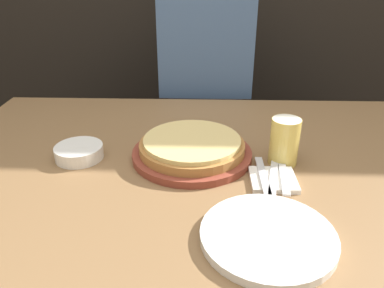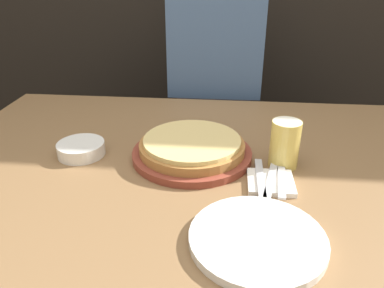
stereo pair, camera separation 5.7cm
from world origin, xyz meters
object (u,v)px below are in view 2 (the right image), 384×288
(beer_glass, at_px, (285,142))
(spoon, at_px, (282,180))
(fork, at_px, (260,179))
(pizza_on_board, at_px, (192,149))
(dinner_plate, at_px, (257,239))
(dinner_knife, at_px, (271,179))
(diner_person, at_px, (214,100))
(side_bowl, at_px, (81,149))

(beer_glass, bearing_deg, spoon, -98.30)
(fork, bearing_deg, pizza_on_board, 145.89)
(fork, relative_size, spoon, 1.17)
(beer_glass, relative_size, dinner_plate, 0.48)
(spoon, bearing_deg, dinner_knife, 180.00)
(spoon, bearing_deg, fork, 180.00)
(pizza_on_board, height_order, fork, pizza_on_board)
(beer_glass, distance_m, diner_person, 0.70)
(side_bowl, xyz_separation_m, diner_person, (0.34, 0.65, -0.08))
(pizza_on_board, distance_m, dinner_plate, 0.37)
(dinner_knife, distance_m, diner_person, 0.78)
(side_bowl, bearing_deg, pizza_on_board, 2.83)
(side_bowl, bearing_deg, beer_glass, -0.79)
(dinner_plate, height_order, dinner_knife, dinner_plate)
(side_bowl, bearing_deg, dinner_knife, -11.64)
(side_bowl, xyz_separation_m, dinner_knife, (0.51, -0.10, -0.00))
(fork, bearing_deg, spoon, 0.00)
(side_bowl, relative_size, spoon, 0.80)
(dinner_plate, bearing_deg, pizza_on_board, 115.36)
(dinner_plate, height_order, diner_person, diner_person)
(dinner_plate, distance_m, diner_person, 0.98)
(spoon, height_order, diner_person, diner_person)
(dinner_plate, bearing_deg, dinner_knife, 78.17)
(dinner_knife, bearing_deg, diner_person, 102.41)
(beer_glass, xyz_separation_m, spoon, (-0.01, -0.10, -0.05))
(fork, distance_m, dinner_knife, 0.02)
(dinner_plate, height_order, fork, dinner_plate)
(beer_glass, relative_size, dinner_knife, 0.66)
(dinner_knife, xyz_separation_m, spoon, (0.02, -0.00, 0.00))
(dinner_plate, bearing_deg, diner_person, 97.18)
(dinner_knife, bearing_deg, beer_glass, 68.01)
(pizza_on_board, bearing_deg, spoon, -27.82)
(pizza_on_board, xyz_separation_m, side_bowl, (-0.31, -0.02, -0.01))
(side_bowl, relative_size, dinner_knife, 0.68)
(fork, bearing_deg, diner_person, 100.59)
(dinner_knife, bearing_deg, side_bowl, 168.36)
(pizza_on_board, height_order, diner_person, diner_person)
(diner_person, bearing_deg, dinner_knife, -77.59)
(diner_person, bearing_deg, pizza_on_board, -93.15)
(fork, xyz_separation_m, spoon, (0.05, 0.00, 0.00))
(side_bowl, height_order, dinner_knife, side_bowl)
(pizza_on_board, relative_size, dinner_plate, 1.24)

